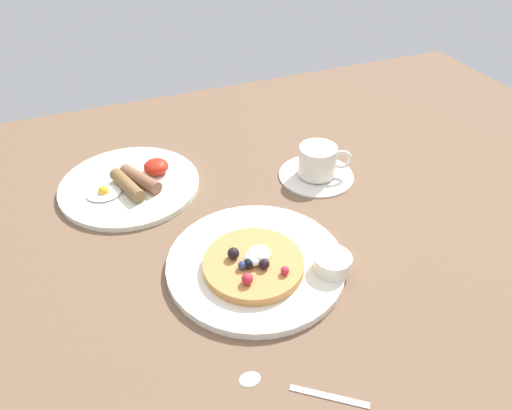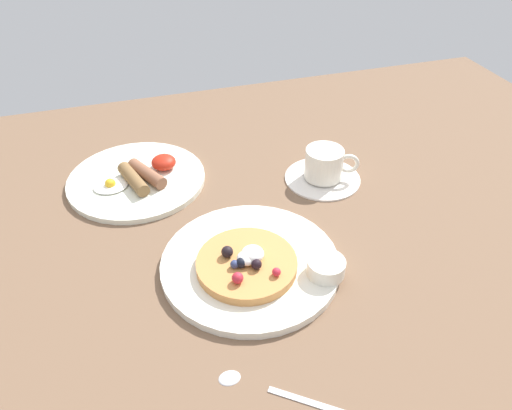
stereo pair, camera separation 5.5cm
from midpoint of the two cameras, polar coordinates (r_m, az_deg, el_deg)
name	(u,v)px [view 1 (the left image)]	position (r cm, az deg, el deg)	size (l,w,h in cm)	color
ground_plane	(234,233)	(86.01, -4.44, -3.37)	(175.15, 111.00, 3.00)	brown
pancake_plate	(255,264)	(77.19, -2.18, -6.95)	(28.11, 28.11, 1.35)	white
pancake_with_berries	(253,264)	(74.84, -2.41, -6.93)	(15.54, 15.54, 3.64)	#C98545
syrup_ramekin	(332,263)	(75.04, 6.87, -6.77)	(5.79, 5.79, 2.54)	white
breakfast_plate	(130,185)	(97.43, -16.11, 2.18)	(26.53, 26.53, 1.10)	white
fried_breakfast	(137,179)	(95.84, -15.38, 2.93)	(16.29, 11.43, 2.85)	brown
coffee_saucer	(316,175)	(97.34, 5.44, 3.51)	(14.81, 14.81, 0.73)	white
coffee_cup	(318,160)	(95.46, 5.67, 5.21)	(10.02, 7.35, 5.93)	white
teaspoon	(279,385)	(64.46, 0.10, -20.40)	(13.45, 10.18, 0.60)	silver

